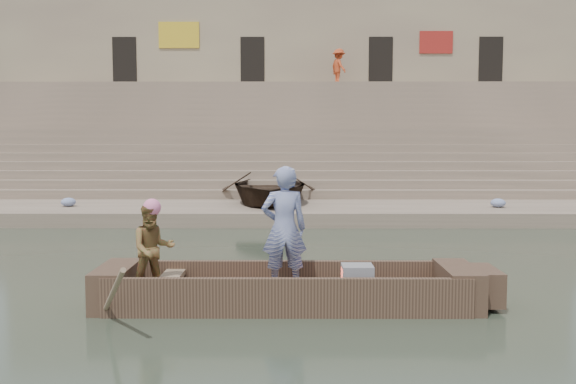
{
  "coord_description": "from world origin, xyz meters",
  "views": [
    {
      "loc": [
        0.11,
        -11.36,
        2.53
      ],
      "look_at": [
        0.05,
        1.49,
        1.4
      ],
      "focal_mm": 39.87,
      "sensor_mm": 36.0,
      "label": 1
    }
  ],
  "objects_px": {
    "main_rowboat": "(287,299)",
    "pedestrian": "(339,67)",
    "rowing_man": "(153,249)",
    "television": "(356,278)",
    "standing_man": "(284,228)",
    "beached_rowboat": "(269,188)"
  },
  "relations": [
    {
      "from": "beached_rowboat",
      "to": "pedestrian",
      "type": "height_order",
      "value": "pedestrian"
    },
    {
      "from": "pedestrian",
      "to": "beached_rowboat",
      "type": "bearing_deg",
      "value": 142.75
    },
    {
      "from": "rowing_man",
      "to": "television",
      "type": "relative_size",
      "value": 2.91
    },
    {
      "from": "television",
      "to": "pedestrian",
      "type": "height_order",
      "value": "pedestrian"
    },
    {
      "from": "main_rowboat",
      "to": "beached_rowboat",
      "type": "xyz_separation_m",
      "value": [
        -0.65,
        10.77,
        0.79
      ]
    },
    {
      "from": "television",
      "to": "beached_rowboat",
      "type": "height_order",
      "value": "beached_rowboat"
    },
    {
      "from": "rowing_man",
      "to": "pedestrian",
      "type": "bearing_deg",
      "value": 56.46
    },
    {
      "from": "main_rowboat",
      "to": "beached_rowboat",
      "type": "height_order",
      "value": "beached_rowboat"
    },
    {
      "from": "main_rowboat",
      "to": "standing_man",
      "type": "height_order",
      "value": "standing_man"
    },
    {
      "from": "rowing_man",
      "to": "main_rowboat",
      "type": "bearing_deg",
      "value": -18.15
    },
    {
      "from": "beached_rowboat",
      "to": "pedestrian",
      "type": "distance_m",
      "value": 15.3
    },
    {
      "from": "main_rowboat",
      "to": "television",
      "type": "xyz_separation_m",
      "value": [
        1.04,
        0.0,
        0.31
      ]
    },
    {
      "from": "standing_man",
      "to": "pedestrian",
      "type": "xyz_separation_m",
      "value": [
        2.62,
        24.66,
        4.99
      ]
    },
    {
      "from": "main_rowboat",
      "to": "pedestrian",
      "type": "distance_m",
      "value": 25.63
    },
    {
      "from": "television",
      "to": "main_rowboat",
      "type": "bearing_deg",
      "value": 180.0
    },
    {
      "from": "standing_man",
      "to": "beached_rowboat",
      "type": "relative_size",
      "value": 0.39
    },
    {
      "from": "main_rowboat",
      "to": "rowing_man",
      "type": "relative_size",
      "value": 3.74
    },
    {
      "from": "standing_man",
      "to": "pedestrian",
      "type": "distance_m",
      "value": 25.3
    },
    {
      "from": "television",
      "to": "standing_man",
      "type": "bearing_deg",
      "value": 174.35
    },
    {
      "from": "main_rowboat",
      "to": "standing_man",
      "type": "xyz_separation_m",
      "value": [
        -0.04,
        0.11,
        1.04
      ]
    },
    {
      "from": "main_rowboat",
      "to": "pedestrian",
      "type": "bearing_deg",
      "value": 84.06
    },
    {
      "from": "main_rowboat",
      "to": "television",
      "type": "relative_size",
      "value": 10.87
    }
  ]
}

